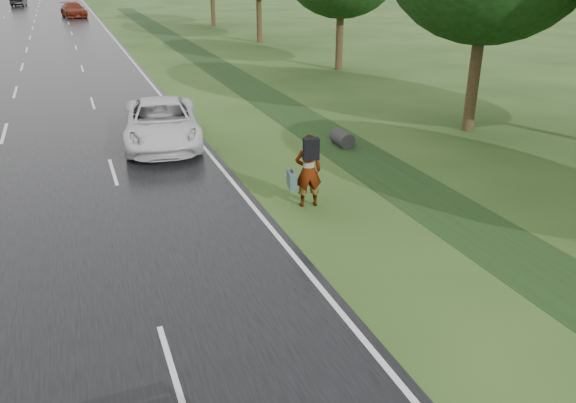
{
  "coord_description": "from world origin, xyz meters",
  "views": [
    {
      "loc": [
        2.6,
        -7.43,
        6.1
      ],
      "look_at": [
        6.69,
        3.04,
        1.3
      ],
      "focal_mm": 35.0,
      "sensor_mm": 36.0,
      "label": 1
    }
  ],
  "objects": [
    {
      "name": "far_car_red",
      "position": [
        4.36,
        67.52,
        0.88
      ],
      "size": [
        3.17,
        6.04,
        1.67
      ],
      "primitive_type": "imported",
      "rotation": [
        0.0,
        0.0,
        0.15
      ],
      "color": "#651B0B",
      "rests_on": "road"
    },
    {
      "name": "road",
      "position": [
        0.0,
        45.0,
        0.02
      ],
      "size": [
        14.0,
        180.0,
        0.04
      ],
      "primitive_type": "cube",
      "color": "black",
      "rests_on": "ground"
    },
    {
      "name": "edge_stripe_east",
      "position": [
        6.75,
        45.0,
        0.04
      ],
      "size": [
        0.12,
        180.0,
        0.01
      ],
      "primitive_type": "cube",
      "color": "silver",
      "rests_on": "road"
    },
    {
      "name": "center_line",
      "position": [
        0.0,
        45.0,
        0.04
      ],
      "size": [
        0.12,
        180.0,
        0.01
      ],
      "primitive_type": "cube",
      "color": "silver",
      "rests_on": "road"
    },
    {
      "name": "pedestrian",
      "position": [
        8.17,
        5.42,
        1.03
      ],
      "size": [
        0.94,
        0.91,
        1.99
      ],
      "rotation": [
        0.0,
        0.0,
        2.96
      ],
      "color": "#A5998C",
      "rests_on": "ground"
    },
    {
      "name": "drainage_ditch",
      "position": [
        11.5,
        18.71,
        0.04
      ],
      "size": [
        2.2,
        120.0,
        0.56
      ],
      "color": "black",
      "rests_on": "ground"
    },
    {
      "name": "white_pickup",
      "position": [
        5.5,
        12.44,
        0.81
      ],
      "size": [
        3.3,
        5.85,
        1.54
      ],
      "primitive_type": "imported",
      "rotation": [
        0.0,
        0.0,
        -0.14
      ],
      "color": "silver",
      "rests_on": "road"
    },
    {
      "name": "far_car_dark",
      "position": [
        -2.67,
        89.97,
        0.86
      ],
      "size": [
        2.18,
        5.13,
        1.65
      ],
      "primitive_type": "imported",
      "rotation": [
        0.0,
        0.0,
        3.05
      ],
      "color": "black",
      "rests_on": "road"
    }
  ]
}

